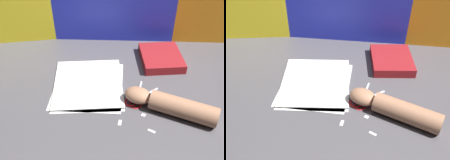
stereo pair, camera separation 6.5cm
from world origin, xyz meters
TOP-DOWN VIEW (x-y plane):
  - ground_plane at (0.00, 0.00)m, footprint 6.00×6.00m
  - backdrop_panel_center at (-0.04, 0.34)m, footprint 0.76×0.02m
  - paper_stack at (-0.12, -0.02)m, footprint 0.30×0.33m
  - book_closed at (0.19, 0.16)m, footprint 0.19×0.22m
  - scissors at (0.07, -0.09)m, footprint 0.14×0.16m
  - hand_forearm at (0.19, -0.15)m, footprint 0.33×0.19m
  - paper_scrap_near at (0.01, -0.21)m, footprint 0.01×0.03m
  - paper_scrap_mid at (0.18, -0.13)m, footprint 0.02×0.03m
  - paper_scrap_far at (0.12, -0.24)m, footprint 0.03×0.02m
  - paper_scrap_side at (0.09, -0.17)m, footprint 0.02×0.02m

SIDE VIEW (x-z plane):
  - ground_plane at x=0.00m, z-range 0.00..0.00m
  - paper_scrap_far at x=0.12m, z-range 0.00..0.00m
  - paper_scrap_near at x=0.01m, z-range 0.00..0.00m
  - paper_scrap_mid at x=0.18m, z-range 0.00..0.00m
  - paper_scrap_side at x=0.09m, z-range 0.00..0.00m
  - scissors at x=0.07m, z-range 0.00..0.01m
  - paper_stack at x=-0.12m, z-range 0.00..0.01m
  - book_closed at x=0.19m, z-range 0.00..0.04m
  - hand_forearm at x=0.19m, z-range 0.00..0.07m
  - backdrop_panel_center at x=-0.04m, z-range 0.00..0.39m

